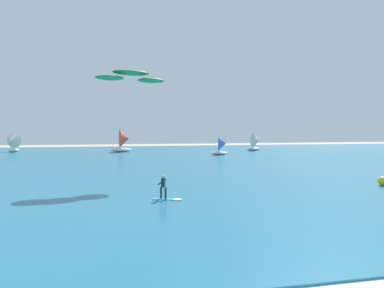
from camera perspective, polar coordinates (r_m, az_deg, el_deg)
The scene contains 8 objects.
ocean at distance 55.34m, azimuth -5.47°, elevation -2.58°, with size 160.00×90.00×0.10m, color #236B89.
kitesurfer at distance 24.24m, azimuth -4.18°, elevation -7.48°, with size 2.03×1.23×1.67m.
kite at distance 32.46m, azimuth -9.77°, elevation 10.61°, with size 6.61×3.70×0.96m.
sailboat_heeled_over at distance 79.97m, azimuth 10.18°, elevation 0.37°, with size 3.66×3.11×4.24m.
sailboat_outermost at distance 81.72m, azimuth -26.84°, elevation 0.24°, with size 3.44×3.92×4.41m.
sailboat_near_shore at distance 74.99m, azimuth -10.87°, elevation 0.57°, with size 4.53×3.88×5.20m.
sailboat_mid_left at distance 65.72m, azimuth 4.76°, elevation -0.17°, with size 3.49×3.06×3.92m.
marker_buoy at distance 34.14m, azimuth 28.23°, elevation -5.24°, with size 0.77×0.77×0.77m, color yellow.
Camera 1 is at (-6.75, -4.52, 4.88)m, focal length 33.26 mm.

